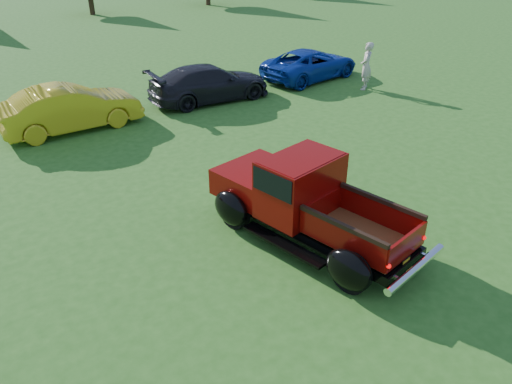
# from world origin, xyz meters

# --- Properties ---
(ground) EXTENTS (120.00, 120.00, 0.00)m
(ground) POSITION_xyz_m (0.00, 0.00, 0.00)
(ground) COLOR #285A19
(ground) RESTS_ON ground
(pickup_truck) EXTENTS (2.94, 4.92, 1.73)m
(pickup_truck) POSITION_xyz_m (0.71, -0.10, 0.82)
(pickup_truck) COLOR black
(pickup_truck) RESTS_ON ground
(show_car_yellow) EXTENTS (4.26, 1.56, 1.39)m
(show_car_yellow) POSITION_xyz_m (-1.50, 8.50, 0.70)
(show_car_yellow) COLOR gold
(show_car_yellow) RESTS_ON ground
(show_car_grey) EXTENTS (4.53, 2.03, 1.29)m
(show_car_grey) POSITION_xyz_m (3.50, 8.66, 0.64)
(show_car_grey) COLOR black
(show_car_grey) RESTS_ON ground
(show_car_blue) EXTENTS (4.58, 2.58, 1.21)m
(show_car_blue) POSITION_xyz_m (8.35, 8.85, 0.60)
(show_car_blue) COLOR navy
(show_car_blue) RESTS_ON ground
(spectator) EXTENTS (0.77, 0.75, 1.79)m
(spectator) POSITION_xyz_m (9.18, 6.53, 0.89)
(spectator) COLOR #BBB2A2
(spectator) RESTS_ON ground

